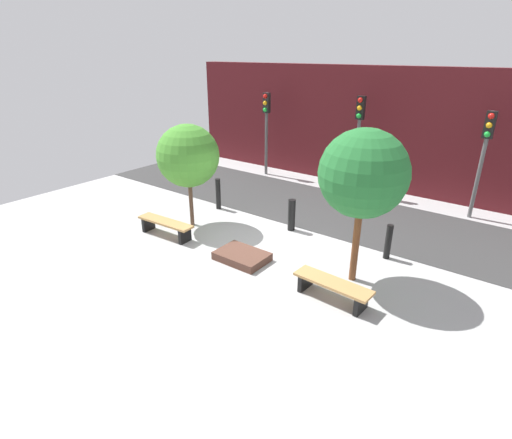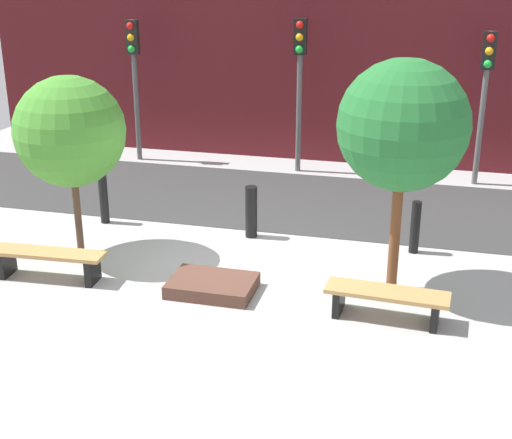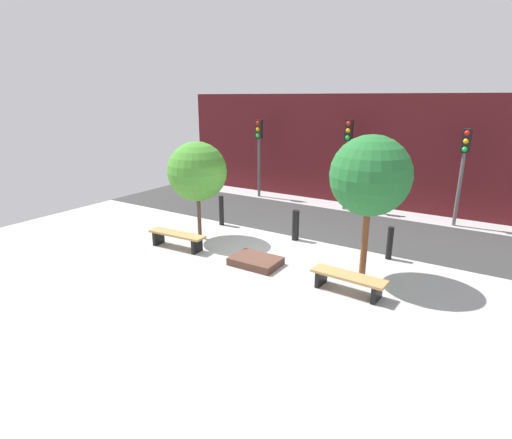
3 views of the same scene
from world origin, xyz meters
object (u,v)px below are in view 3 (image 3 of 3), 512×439
object	(u,v)px
bench_right	(348,280)
tree_behind_left_bench	(197,172)
planter_bed	(256,261)
traffic_light_mid_east	(463,160)
tree_behind_right_bench	(370,176)
bollard_center	(390,243)
bollard_far_left	(221,210)
traffic_light_mid_west	(348,148)
bench_left	(177,237)
traffic_light_west	(259,144)
bollard_left	(296,225)

from	to	relation	value
bench_right	tree_behind_left_bench	size ratio (longest dim) A/B	0.57
planter_bed	traffic_light_mid_east	size ratio (longest dim) A/B	0.39
tree_behind_right_bench	bollard_center	bearing A→B (deg)	79.99
bollard_far_left	traffic_light_mid_west	size ratio (longest dim) A/B	0.30
bench_left	traffic_light_west	world-z (taller)	traffic_light_west
bollard_center	traffic_light_west	distance (m)	8.22
traffic_light_west	traffic_light_mid_west	distance (m)	3.96
bollard_far_left	traffic_light_mid_east	size ratio (longest dim) A/B	0.31
traffic_light_mid_east	tree_behind_right_bench	bearing A→B (deg)	-103.56
bench_right	bollard_far_left	size ratio (longest dim) A/B	1.67
tree_behind_right_bench	traffic_light_west	xyz separation A→B (m)	(-6.55, 5.68, -0.19)
bench_right	traffic_light_mid_west	distance (m)	7.48
tree_behind_left_bench	traffic_light_mid_west	world-z (taller)	traffic_light_mid_west
bench_left	bollard_far_left	world-z (taller)	bollard_far_left
planter_bed	bench_left	bearing A→B (deg)	-175.59
traffic_light_mid_west	traffic_light_west	bearing A→B (deg)	-180.00
bollard_center	bollard_left	bearing A→B (deg)	180.00
bench_right	tree_behind_right_bench	size ratio (longest dim) A/B	0.50
bench_right	traffic_light_mid_west	bearing A→B (deg)	114.42
traffic_light_mid_east	bollard_left	bearing A→B (deg)	-133.23
tree_behind_right_bench	bollard_far_left	distance (m)	5.98
tree_behind_right_bench	bollard_far_left	world-z (taller)	tree_behind_right_bench
tree_behind_right_bench	bollard_left	xyz separation A→B (m)	(-2.59, 1.46, -2.03)
tree_behind_left_bench	traffic_light_west	distance (m)	5.85
bollard_left	traffic_light_mid_east	size ratio (longest dim) A/B	0.29
tree_behind_left_bench	bollard_left	size ratio (longest dim) A/B	3.20
tree_behind_right_bench	bollard_center	world-z (taller)	tree_behind_right_bench
bench_left	bollard_left	distance (m)	3.60
bollard_far_left	bollard_left	distance (m)	2.85
bollard_left	tree_behind_right_bench	bearing A→B (deg)	-29.47
bollard_far_left	planter_bed	bearing A→B (deg)	-38.75
tree_behind_left_bench	traffic_light_west	bearing A→B (deg)	103.56
tree_behind_left_bench	bollard_left	world-z (taller)	tree_behind_left_bench
bench_right	bollard_far_left	world-z (taller)	bollard_far_left
tree_behind_right_bench	bench_left	bearing A→B (deg)	-168.84
bench_left	traffic_light_west	bearing A→B (deg)	98.27
tree_behind_right_bench	traffic_light_mid_west	world-z (taller)	tree_behind_right_bench
traffic_light_mid_east	bench_left	bearing A→B (deg)	-134.36
planter_bed	traffic_light_west	bearing A→B (deg)	121.35
bollard_left	traffic_light_mid_east	bearing A→B (deg)	46.77
bollard_left	tree_behind_left_bench	bearing A→B (deg)	-150.53
bench_left	traffic_light_mid_west	bearing A→B (deg)	65.58
bollard_left	traffic_light_mid_west	distance (m)	4.63
bench_left	tree_behind_left_bench	bearing A→B (deg)	86.72
tree_behind_left_bench	bollard_far_left	world-z (taller)	tree_behind_left_bench
bench_right	traffic_light_west	xyz separation A→B (m)	(-6.55, 6.70, 2.00)
bench_left	tree_behind_left_bench	world-z (taller)	tree_behind_left_bench
planter_bed	tree_behind_left_bench	distance (m)	3.38
planter_bed	bollard_far_left	bearing A→B (deg)	141.25
bench_right	traffic_light_west	size ratio (longest dim) A/B	0.52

